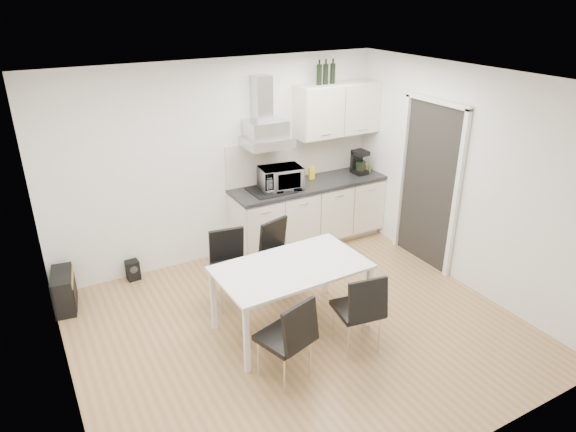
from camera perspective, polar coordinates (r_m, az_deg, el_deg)
name	(u,v)px	position (r m, az deg, el deg)	size (l,w,h in m)	color
ground	(298,328)	(5.66, 1.17, -12.38)	(4.50, 4.50, 0.00)	#A98153
wall_back	(221,163)	(6.68, -7.44, 5.88)	(4.50, 0.10, 2.60)	silver
wall_front	(452,326)	(3.64, 17.73, -11.61)	(4.50, 0.10, 2.60)	silver
wall_left	(51,276)	(4.43, -24.88, -6.08)	(0.10, 4.00, 2.60)	silver
wall_right	(465,180)	(6.36, 19.11, 3.79)	(0.10, 4.00, 2.60)	silver
ceiling	(301,83)	(4.62, 1.45, 14.60)	(4.50, 4.50, 0.00)	white
doorway	(427,186)	(6.77, 15.23, 3.21)	(0.08, 1.04, 2.10)	white
kitchenette	(310,187)	(7.12, 2.49, 3.20)	(2.22, 0.64, 2.52)	beige
dining_table	(291,272)	(5.31, 0.37, -6.26)	(1.56, 0.92, 0.75)	white
chair_far_left	(232,271)	(5.85, -6.27, -6.04)	(0.44, 0.50, 0.88)	black
chair_far_right	(285,258)	(6.06, -0.35, -4.74)	(0.44, 0.50, 0.88)	black
chair_near_left	(284,338)	(4.79, -0.44, -13.45)	(0.44, 0.50, 0.88)	black
chair_near_right	(357,310)	(5.20, 7.68, -10.29)	(0.44, 0.50, 0.88)	black
guitar_amp	(64,291)	(6.40, -23.64, -7.59)	(0.30, 0.55, 0.44)	black
floor_speaker	(133,270)	(6.73, -16.86, -5.77)	(0.15, 0.14, 0.26)	black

